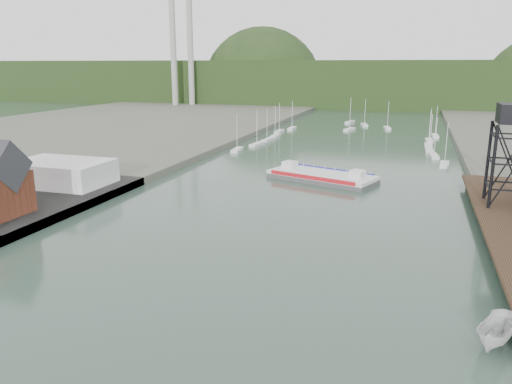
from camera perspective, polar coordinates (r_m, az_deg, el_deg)
The scene contains 6 objects.
white_shed at distance 102.79m, azimuth -21.37°, elevation 2.09°, with size 18.00×12.00×4.50m, color silver.
marina_sailboats at distance 169.09m, azimuth 10.79°, elevation 6.12°, with size 57.71×92.65×0.90m.
smokestacks at distance 289.26m, azimuth -8.45°, elevation 15.47°, with size 11.20×8.20×60.00m.
distant_hills at distance 330.27m, azimuth 13.80°, elevation 11.66°, with size 500.00×120.00×80.00m.
chain_ferry at distance 106.81m, azimuth 7.53°, elevation 1.80°, with size 24.20×15.77×3.24m.
motorboat at distance 49.87m, azimuth 25.79°, elevation -14.33°, with size 2.48×6.60×2.55m, color silver.
Camera 1 is at (20.12, -27.75, 24.08)m, focal length 35.00 mm.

